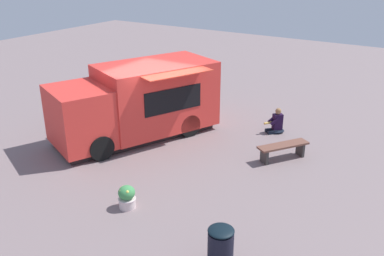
{
  "coord_description": "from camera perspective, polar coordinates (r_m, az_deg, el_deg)",
  "views": [
    {
      "loc": [
        7.78,
        -9.92,
        5.67
      ],
      "look_at": [
        1.7,
        -0.47,
        1.04
      ],
      "focal_mm": 39.5,
      "sensor_mm": 36.0,
      "label": 1
    }
  ],
  "objects": [
    {
      "name": "person_customer",
      "position": [
        14.69,
        11.33,
        0.63
      ],
      "size": [
        0.7,
        0.75,
        0.87
      ],
      "color": "black",
      "rests_on": "ground_plane"
    },
    {
      "name": "trash_bin",
      "position": [
        8.49,
        3.88,
        -15.69
      ],
      "size": [
        0.52,
        0.52,
        0.86
      ],
      "color": "black",
      "rests_on": "ground_plane"
    },
    {
      "name": "ground_plane",
      "position": [
        13.83,
        -4.89,
        -1.9
      ],
      "size": [
        40.0,
        40.0,
        0.0
      ],
      "primitive_type": "plane",
      "color": "slate"
    },
    {
      "name": "planter_flowering_far",
      "position": [
        18.27,
        -11.57,
        5.23
      ],
      "size": [
        0.56,
        0.56,
        0.83
      ],
      "color": "#4F4459",
      "rests_on": "ground_plane"
    },
    {
      "name": "food_truck",
      "position": [
        13.95,
        -7.28,
        3.34
      ],
      "size": [
        4.28,
        5.76,
        2.4
      ],
      "color": "red",
      "rests_on": "ground_plane"
    },
    {
      "name": "plaza_bench",
      "position": [
        12.79,
        12.19,
        -2.66
      ],
      "size": [
        1.22,
        1.55,
        0.48
      ],
      "color": "brown",
      "rests_on": "ground_plane"
    },
    {
      "name": "planter_flowering_near",
      "position": [
        10.36,
        -8.79,
        -9.17
      ],
      "size": [
        0.43,
        0.43,
        0.58
      ],
      "color": "beige",
      "rests_on": "ground_plane"
    }
  ]
}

